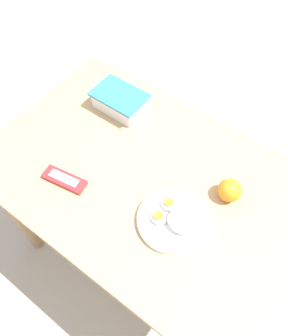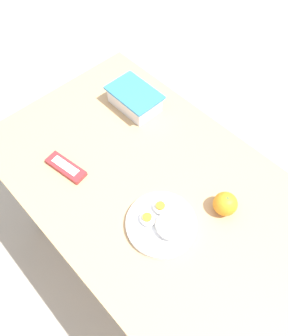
{
  "view_description": "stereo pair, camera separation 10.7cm",
  "coord_description": "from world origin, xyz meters",
  "px_view_note": "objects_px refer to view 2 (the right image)",
  "views": [
    {
      "loc": [
        0.31,
        -0.47,
        1.69
      ],
      "look_at": [
        -0.04,
        0.01,
        0.79
      ],
      "focal_mm": 35.0,
      "sensor_mm": 36.0,
      "label": 1
    },
    {
      "loc": [
        0.39,
        -0.4,
        1.69
      ],
      "look_at": [
        -0.04,
        0.01,
        0.79
      ],
      "focal_mm": 35.0,
      "sensor_mm": 36.0,
      "label": 2
    }
  ],
  "objects_px": {
    "rice_plate": "(162,224)",
    "orange_fruit": "(225,204)",
    "candy_bar": "(66,167)",
    "food_container": "(134,100)"
  },
  "relations": [
    {
      "from": "orange_fruit",
      "to": "candy_bar",
      "type": "relative_size",
      "value": 0.48
    },
    {
      "from": "food_container",
      "to": "candy_bar",
      "type": "relative_size",
      "value": 1.27
    },
    {
      "from": "orange_fruit",
      "to": "candy_bar",
      "type": "height_order",
      "value": "orange_fruit"
    },
    {
      "from": "orange_fruit",
      "to": "rice_plate",
      "type": "xyz_separation_m",
      "value": [
        -0.09,
        -0.18,
        -0.02
      ]
    },
    {
      "from": "food_container",
      "to": "rice_plate",
      "type": "relative_size",
      "value": 0.92
    },
    {
      "from": "rice_plate",
      "to": "orange_fruit",
      "type": "bearing_deg",
      "value": 63.06
    },
    {
      "from": "food_container",
      "to": "candy_bar",
      "type": "bearing_deg",
      "value": -81.08
    },
    {
      "from": "candy_bar",
      "to": "orange_fruit",
      "type": "bearing_deg",
      "value": 30.28
    },
    {
      "from": "orange_fruit",
      "to": "candy_bar",
      "type": "bearing_deg",
      "value": -149.72
    },
    {
      "from": "candy_bar",
      "to": "food_container",
      "type": "bearing_deg",
      "value": 98.92
    }
  ]
}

